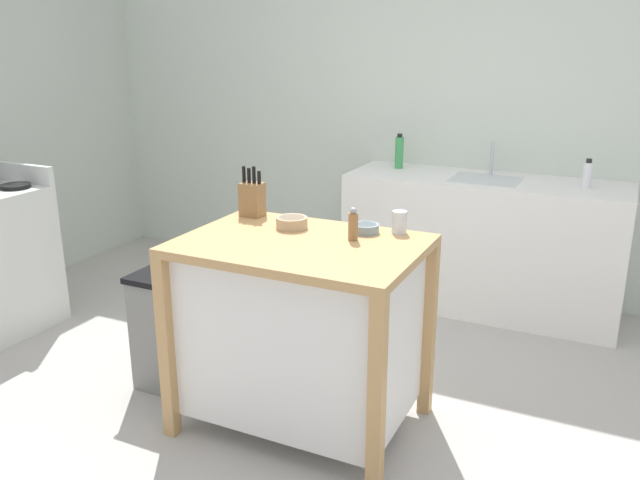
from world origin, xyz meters
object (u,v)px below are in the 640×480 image
object	(u,v)px
kitchen_island	(301,325)
bottle_spray_cleaner	(399,152)
bowl_stoneware_deep	(292,222)
bottle_hand_soap	(587,175)
bowl_ceramic_wide	(366,228)
sink_faucet	(492,159)
drinking_cup	(399,222)
trash_bin	(171,331)
knife_block	(252,198)
pepper_grinder	(353,225)

from	to	relation	value
kitchen_island	bottle_spray_cleaner	size ratio (longest dim) A/B	4.40
bowl_stoneware_deep	bottle_hand_soap	bearing A→B (deg)	53.77
bowl_ceramic_wide	sink_faucet	xyz separation A→B (m)	(0.23, 1.69, 0.07)
drinking_cup	bottle_hand_soap	bearing A→B (deg)	64.61
kitchen_island	trash_bin	bearing A→B (deg)	178.96
kitchen_island	knife_block	size ratio (longest dim) A/B	4.20
bowl_ceramic_wide	drinking_cup	xyz separation A→B (m)	(0.14, 0.06, 0.03)
bowl_ceramic_wide	kitchen_island	bearing A→B (deg)	-130.37
kitchen_island	pepper_grinder	distance (m)	0.53
trash_bin	sink_faucet	size ratio (longest dim) A/B	2.86
pepper_grinder	sink_faucet	bearing A→B (deg)	82.51
pepper_grinder	trash_bin	bearing A→B (deg)	-173.95
bottle_spray_cleaner	bowl_ceramic_wide	bearing A→B (deg)	-76.15
bowl_ceramic_wide	drinking_cup	world-z (taller)	drinking_cup
kitchen_island	bowl_stoneware_deep	bearing A→B (deg)	128.23
bowl_ceramic_wide	pepper_grinder	world-z (taller)	pepper_grinder
bottle_hand_soap	bottle_spray_cleaner	bearing A→B (deg)	175.04
trash_bin	sink_faucet	xyz separation A→B (m)	(1.22, 1.93, 0.69)
bowl_stoneware_deep	sink_faucet	world-z (taller)	sink_faucet
drinking_cup	bottle_spray_cleaner	size ratio (longest dim) A/B	0.43
kitchen_island	sink_faucet	size ratio (longest dim) A/B	4.87
kitchen_island	trash_bin	xyz separation A→B (m)	(-0.78, 0.01, -0.20)
pepper_grinder	drinking_cup	bearing A→B (deg)	52.40
bowl_stoneware_deep	bottle_hand_soap	distance (m)	2.01
bowl_ceramic_wide	sink_faucet	bearing A→B (deg)	82.25
bottle_spray_cleaner	bowl_stoneware_deep	bearing A→B (deg)	-87.98
kitchen_island	drinking_cup	bearing A→B (deg)	41.56
pepper_grinder	bottle_spray_cleaner	bearing A→B (deg)	102.58
knife_block	bottle_hand_soap	size ratio (longest dim) A/B	1.40
bowl_ceramic_wide	pepper_grinder	size ratio (longest dim) A/B	0.81
pepper_grinder	sink_faucet	size ratio (longest dim) A/B	0.69
knife_block	bottle_spray_cleaner	world-z (taller)	knife_block
bowl_ceramic_wide	trash_bin	bearing A→B (deg)	-166.62
kitchen_island	bowl_ceramic_wide	xyz separation A→B (m)	(0.21, 0.25, 0.43)
drinking_cup	bottle_spray_cleaner	xyz separation A→B (m)	(-0.55, 1.58, 0.04)
bowl_ceramic_wide	bottle_spray_cleaner	distance (m)	1.70
bottle_spray_cleaner	kitchen_island	bearing A→B (deg)	-84.15
bowl_stoneware_deep	pepper_grinder	xyz separation A→B (m)	(0.34, -0.05, 0.04)
bowl_ceramic_wide	bowl_stoneware_deep	xyz separation A→B (m)	(-0.35, -0.08, 0.01)
bowl_ceramic_wide	bowl_stoneware_deep	distance (m)	0.35
knife_block	bottle_hand_soap	distance (m)	2.11
bowl_ceramic_wide	trash_bin	xyz separation A→B (m)	(-0.99, -0.23, -0.62)
drinking_cup	sink_faucet	bearing A→B (deg)	86.84
kitchen_island	bottle_spray_cleaner	bearing A→B (deg)	95.85
drinking_cup	pepper_grinder	size ratio (longest dim) A/B	0.69
bottle_spray_cleaner	bottle_hand_soap	size ratio (longest dim) A/B	1.34
bowl_stoneware_deep	trash_bin	xyz separation A→B (m)	(-0.64, -0.16, -0.63)
drinking_cup	sink_faucet	world-z (taller)	sink_faucet
knife_block	bowl_ceramic_wide	bearing A→B (deg)	-2.67
knife_block	trash_bin	distance (m)	0.82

